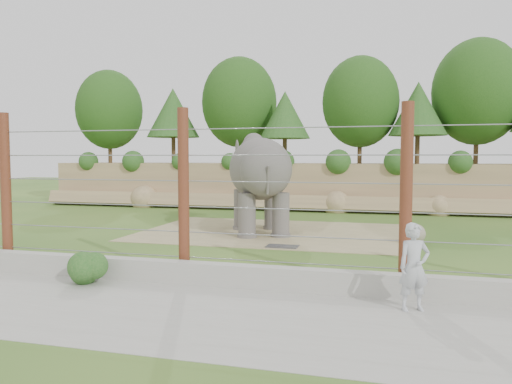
% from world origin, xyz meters
% --- Properties ---
extents(ground, '(90.00, 90.00, 0.00)m').
position_xyz_m(ground, '(0.00, 0.00, 0.00)').
color(ground, '#2E571E').
rests_on(ground, ground).
extents(back_embankment, '(30.00, 5.52, 8.77)m').
position_xyz_m(back_embankment, '(0.59, 12.68, 3.97)').
color(back_embankment, '#8D7553').
rests_on(back_embankment, ground).
extents(dirt_patch, '(10.00, 7.00, 0.02)m').
position_xyz_m(dirt_patch, '(0.50, 3.00, 0.01)').
color(dirt_patch, '#92875B').
rests_on(dirt_patch, ground).
extents(drain_grate, '(1.00, 0.60, 0.03)m').
position_xyz_m(drain_grate, '(1.41, 0.00, 0.04)').
color(drain_grate, '#262628').
rests_on(drain_grate, dirt_patch).
extents(elephant, '(3.58, 5.02, 3.74)m').
position_xyz_m(elephant, '(-0.01, 2.66, 1.87)').
color(elephant, '#58524F').
rests_on(elephant, ground).
extents(stone_ball, '(0.65, 0.65, 0.65)m').
position_xyz_m(stone_ball, '(5.50, 1.69, 0.35)').
color(stone_ball, gray).
rests_on(stone_ball, dirt_patch).
extents(retaining_wall, '(26.00, 0.35, 0.50)m').
position_xyz_m(retaining_wall, '(0.00, -5.00, 0.25)').
color(retaining_wall, '#A09D94').
rests_on(retaining_wall, ground).
extents(walkway, '(26.00, 4.00, 0.01)m').
position_xyz_m(walkway, '(0.00, -7.00, 0.01)').
color(walkway, '#A09D94').
rests_on(walkway, ground).
extents(barrier_fence, '(20.26, 0.26, 4.00)m').
position_xyz_m(barrier_fence, '(0.00, -4.50, 2.00)').
color(barrier_fence, '#512317').
rests_on(barrier_fence, ground).
extents(walkway_shrub, '(0.69, 0.69, 0.69)m').
position_xyz_m(walkway_shrub, '(-1.86, -5.80, 0.36)').
color(walkway_shrub, '#1A4F1A').
rests_on(walkway_shrub, walkway).
extents(zookeeper, '(0.70, 0.60, 1.64)m').
position_xyz_m(zookeeper, '(5.13, -5.77, 0.83)').
color(zookeeper, '#AEB2B8').
rests_on(zookeeper, walkway).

